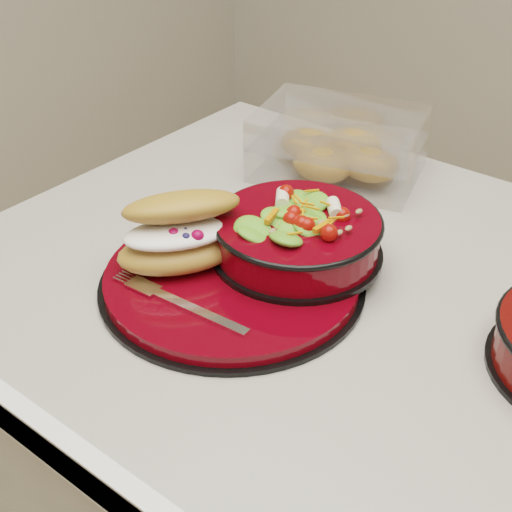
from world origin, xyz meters
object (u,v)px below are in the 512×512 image
Objects in this scene: croissant at (181,233)px; fork at (181,304)px; dinner_plate at (232,279)px; salad_bowl at (297,230)px; pastry_box at (339,146)px.

fork is at bearing -101.01° from croissant.
dinner_plate is 1.91× the size of fork.
fork is at bearing -103.99° from salad_bowl.
croissant reaches higher than dinner_plate.
salad_bowl is 1.19× the size of croissant.
salad_bowl reaches higher than pastry_box.
dinner_plate is at bearing -32.93° from croissant.
pastry_box is at bearing 37.88° from croissant.
croissant is at bearing 38.74° from fork.
salad_bowl is 0.17m from fork.
dinner_plate is at bearing -115.21° from salad_bowl.
croissant is (-0.06, -0.02, 0.05)m from dinner_plate.
croissant is 0.63× the size of pastry_box.
pastry_box reaches higher than dinner_plate.
salad_bowl and croissant have the same top height.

